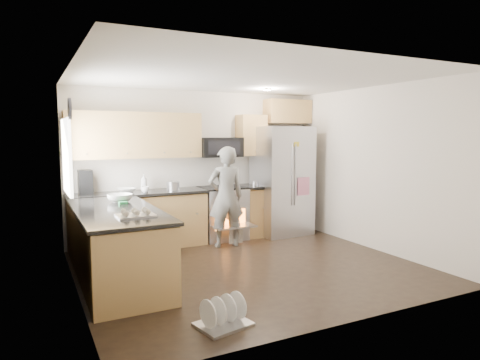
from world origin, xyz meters
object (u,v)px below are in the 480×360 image
person (226,197)px  dish_rack (223,318)px  stove_range (222,201)px  refrigerator (282,181)px

person → dish_rack: 3.07m
stove_range → dish_rack: bearing=-114.2°
refrigerator → person: (-1.31, -0.37, -0.17)m
person → dish_rack: size_ratio=2.97×
refrigerator → dish_rack: size_ratio=3.58×
refrigerator → person: refrigerator is taller
stove_range → dish_rack: 3.56m
stove_range → refrigerator: bearing=-6.6°
stove_range → person: stove_range is taller
refrigerator → dish_rack: 4.11m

